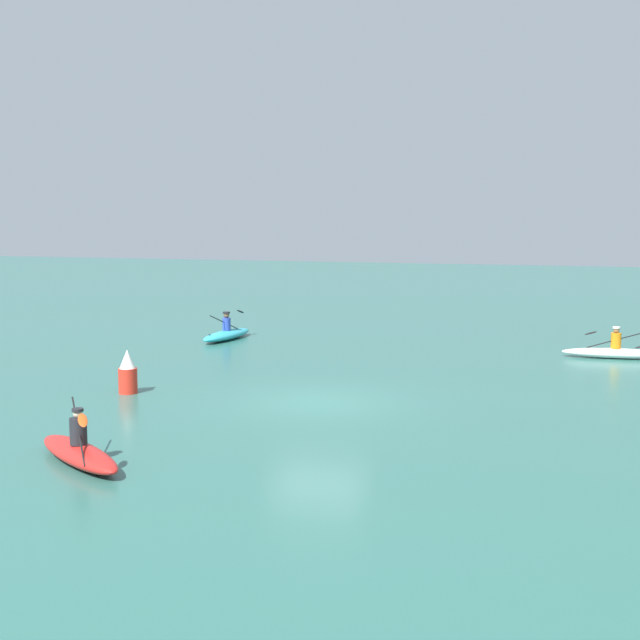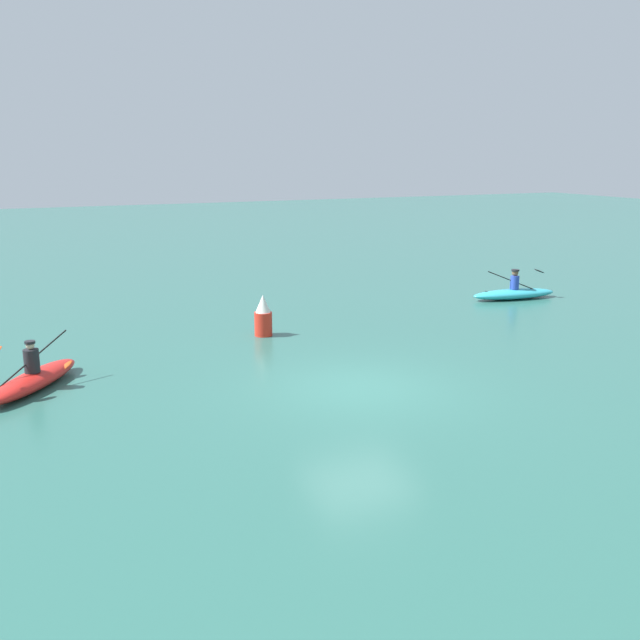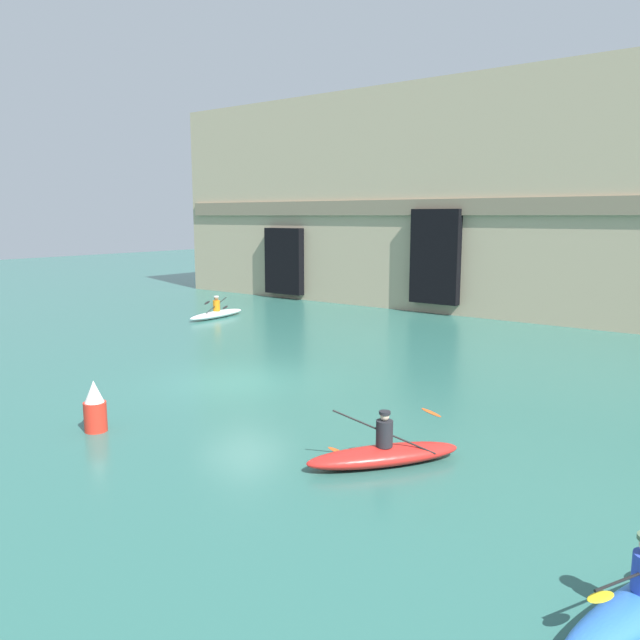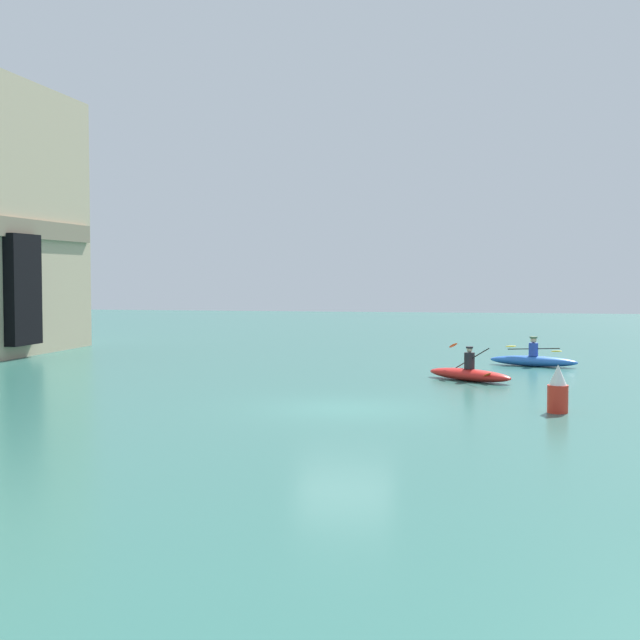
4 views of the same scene
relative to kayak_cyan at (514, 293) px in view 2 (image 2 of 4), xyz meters
name	(u,v)px [view 2 (image 2 of 4)]	position (x,y,z in m)	size (l,w,h in m)	color
ground_plane	(360,387)	(9.83, 6.62, -0.22)	(120.00, 120.00, 0.00)	#2D665B
kayak_cyan	(514,293)	(0.00, 0.00, 0.00)	(3.37, 1.25, 1.11)	#33B2C6
kayak_red	(33,379)	(16.68, 3.60, 0.02)	(2.56, 3.11, 1.21)	red
marker_buoy	(263,317)	(10.23, 1.22, 0.34)	(0.53, 0.53, 1.23)	red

